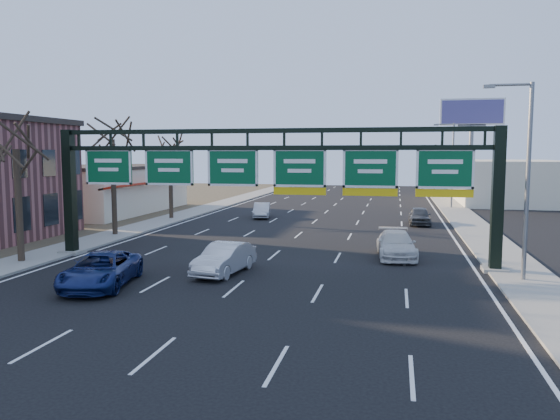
% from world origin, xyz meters
% --- Properties ---
extents(ground, '(160.00, 160.00, 0.00)m').
position_xyz_m(ground, '(0.00, 0.00, 0.00)').
color(ground, black).
rests_on(ground, ground).
extents(sidewalk_left, '(3.00, 120.00, 0.12)m').
position_xyz_m(sidewalk_left, '(-12.80, 20.00, 0.06)').
color(sidewalk_left, gray).
rests_on(sidewalk_left, ground).
extents(sidewalk_right, '(3.00, 120.00, 0.12)m').
position_xyz_m(sidewalk_right, '(12.80, 20.00, 0.06)').
color(sidewalk_right, gray).
rests_on(sidewalk_right, ground).
extents(dirt_strip_left, '(21.00, 120.00, 0.06)m').
position_xyz_m(dirt_strip_left, '(-25.00, 20.00, 0.03)').
color(dirt_strip_left, '#473D2B').
rests_on(dirt_strip_left, ground).
extents(lane_markings, '(21.60, 120.00, 0.01)m').
position_xyz_m(lane_markings, '(0.00, 20.00, 0.01)').
color(lane_markings, white).
rests_on(lane_markings, ground).
extents(sign_gantry, '(24.60, 1.20, 7.20)m').
position_xyz_m(sign_gantry, '(0.16, 8.00, 4.63)').
color(sign_gantry, black).
rests_on(sign_gantry, ground).
extents(cream_strip, '(10.90, 18.40, 4.70)m').
position_xyz_m(cream_strip, '(-21.48, 29.00, 2.36)').
color(cream_strip, beige).
rests_on(cream_strip, ground).
extents(building_right_distant, '(12.00, 20.00, 5.00)m').
position_xyz_m(building_right_distant, '(20.00, 50.00, 2.50)').
color(building_right_distant, beige).
rests_on(building_right_distant, ground).
extents(tree_gantry, '(3.60, 3.60, 8.48)m').
position_xyz_m(tree_gantry, '(-12.80, 5.00, 7.11)').
color(tree_gantry, '#2F241A').
rests_on(tree_gantry, sidewalk_left).
extents(tree_mid, '(3.60, 3.60, 9.24)m').
position_xyz_m(tree_mid, '(-12.80, 15.00, 7.85)').
color(tree_mid, '#2F241A').
rests_on(tree_mid, sidewalk_left).
extents(tree_far, '(3.60, 3.60, 8.86)m').
position_xyz_m(tree_far, '(-12.80, 25.00, 7.48)').
color(tree_far, '#2F241A').
rests_on(tree_far, sidewalk_left).
extents(streetlight_near, '(2.15, 0.22, 9.00)m').
position_xyz_m(streetlight_near, '(12.47, 6.00, 5.08)').
color(streetlight_near, slate).
rests_on(streetlight_near, sidewalk_right).
extents(streetlight_far, '(2.15, 0.22, 9.00)m').
position_xyz_m(streetlight_far, '(12.47, 40.00, 5.08)').
color(streetlight_far, slate).
rests_on(streetlight_far, sidewalk_right).
extents(billboard_right, '(7.00, 0.50, 12.00)m').
position_xyz_m(billboard_right, '(15.00, 44.98, 9.06)').
color(billboard_right, slate).
rests_on(billboard_right, ground).
extents(traffic_signal_mast, '(10.16, 0.54, 7.00)m').
position_xyz_m(traffic_signal_mast, '(5.69, 55.00, 5.50)').
color(traffic_signal_mast, black).
rests_on(traffic_signal_mast, ground).
extents(car_blue_suv, '(3.42, 5.74, 1.49)m').
position_xyz_m(car_blue_suv, '(-5.85, 1.16, 0.75)').
color(car_blue_suv, navy).
rests_on(car_blue_suv, ground).
extents(car_silver_sedan, '(2.16, 4.66, 1.48)m').
position_xyz_m(car_silver_sedan, '(-1.33, 4.80, 0.74)').
color(car_silver_sedan, silver).
rests_on(car_silver_sedan, ground).
extents(car_white_wagon, '(2.47, 5.19, 1.46)m').
position_xyz_m(car_white_wagon, '(6.89, 10.80, 0.73)').
color(car_white_wagon, silver).
rests_on(car_white_wagon, ground).
extents(car_grey_far, '(1.77, 4.26, 1.44)m').
position_xyz_m(car_grey_far, '(8.76, 25.76, 0.72)').
color(car_grey_far, '#3D3F42').
rests_on(car_grey_far, ground).
extents(car_silver_distant, '(2.17, 4.26, 1.34)m').
position_xyz_m(car_silver_distant, '(-5.14, 27.74, 0.67)').
color(car_silver_distant, '#B6B6BB').
rests_on(car_silver_distant, ground).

